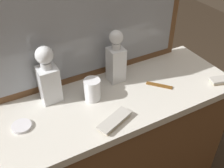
{
  "coord_description": "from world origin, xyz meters",
  "views": [
    {
      "loc": [
        -0.47,
        -0.85,
        1.64
      ],
      "look_at": [
        0.0,
        0.0,
        0.91
      ],
      "focal_mm": 43.26,
      "sensor_mm": 36.0,
      "label": 1
    }
  ],
  "objects_px": {
    "crystal_tumbler_far_left": "(92,90)",
    "silver_brush_center": "(223,80)",
    "crystal_decanter_far_right": "(48,80)",
    "porcelain_dish": "(22,126)",
    "silver_brush_far_left": "(114,121)",
    "tortoiseshell_comb": "(159,85)",
    "crystal_decanter_far_left": "(116,61)"
  },
  "relations": [
    {
      "from": "crystal_tumbler_far_left",
      "to": "silver_brush_center",
      "type": "xyz_separation_m",
      "value": [
        0.63,
        -0.2,
        -0.04
      ]
    },
    {
      "from": "crystal_decanter_far_right",
      "to": "porcelain_dish",
      "type": "height_order",
      "value": "crystal_decanter_far_right"
    },
    {
      "from": "silver_brush_far_left",
      "to": "tortoiseshell_comb",
      "type": "xyz_separation_m",
      "value": [
        0.32,
        0.12,
        -0.01
      ]
    },
    {
      "from": "crystal_tumbler_far_left",
      "to": "silver_brush_center",
      "type": "distance_m",
      "value": 0.66
    },
    {
      "from": "crystal_decanter_far_left",
      "to": "tortoiseshell_comb",
      "type": "distance_m",
      "value": 0.25
    },
    {
      "from": "silver_brush_center",
      "to": "tortoiseshell_comb",
      "type": "bearing_deg",
      "value": 156.86
    },
    {
      "from": "crystal_decanter_far_left",
      "to": "silver_brush_center",
      "type": "relative_size",
      "value": 1.9
    },
    {
      "from": "silver_brush_far_left",
      "to": "porcelain_dish",
      "type": "height_order",
      "value": "silver_brush_far_left"
    },
    {
      "from": "porcelain_dish",
      "to": "tortoiseshell_comb",
      "type": "relative_size",
      "value": 0.75
    },
    {
      "from": "crystal_tumbler_far_left",
      "to": "porcelain_dish",
      "type": "xyz_separation_m",
      "value": [
        -0.34,
        -0.03,
        -0.04
      ]
    },
    {
      "from": "crystal_tumbler_far_left",
      "to": "tortoiseshell_comb",
      "type": "xyz_separation_m",
      "value": [
        0.33,
        -0.07,
        -0.04
      ]
    },
    {
      "from": "crystal_tumbler_far_left",
      "to": "silver_brush_far_left",
      "type": "height_order",
      "value": "crystal_tumbler_far_left"
    },
    {
      "from": "silver_brush_center",
      "to": "crystal_tumbler_far_left",
      "type": "bearing_deg",
      "value": 162.45
    },
    {
      "from": "crystal_decanter_far_right",
      "to": "silver_brush_center",
      "type": "distance_m",
      "value": 0.86
    },
    {
      "from": "crystal_tumbler_far_left",
      "to": "tortoiseshell_comb",
      "type": "relative_size",
      "value": 0.95
    },
    {
      "from": "porcelain_dish",
      "to": "tortoiseshell_comb",
      "type": "height_order",
      "value": "porcelain_dish"
    },
    {
      "from": "crystal_decanter_far_left",
      "to": "tortoiseshell_comb",
      "type": "bearing_deg",
      "value": -43.07
    },
    {
      "from": "crystal_tumbler_far_left",
      "to": "porcelain_dish",
      "type": "height_order",
      "value": "crystal_tumbler_far_left"
    },
    {
      "from": "silver_brush_center",
      "to": "silver_brush_far_left",
      "type": "relative_size",
      "value": 0.82
    },
    {
      "from": "crystal_decanter_far_left",
      "to": "silver_brush_far_left",
      "type": "xyz_separation_m",
      "value": [
        -0.16,
        -0.27,
        -0.1
      ]
    },
    {
      "from": "silver_brush_center",
      "to": "tortoiseshell_comb",
      "type": "height_order",
      "value": "silver_brush_center"
    },
    {
      "from": "crystal_decanter_far_right",
      "to": "silver_brush_center",
      "type": "xyz_separation_m",
      "value": [
        0.8,
        -0.29,
        -0.1
      ]
    },
    {
      "from": "tortoiseshell_comb",
      "to": "crystal_tumbler_far_left",
      "type": "bearing_deg",
      "value": 167.86
    },
    {
      "from": "crystal_decanter_far_right",
      "to": "porcelain_dish",
      "type": "xyz_separation_m",
      "value": [
        -0.17,
        -0.12,
        -0.1
      ]
    },
    {
      "from": "porcelain_dish",
      "to": "tortoiseshell_comb",
      "type": "xyz_separation_m",
      "value": [
        0.67,
        -0.04,
        -0.0
      ]
    },
    {
      "from": "crystal_decanter_far_right",
      "to": "silver_brush_far_left",
      "type": "bearing_deg",
      "value": -57.22
    },
    {
      "from": "crystal_tumbler_far_left",
      "to": "silver_brush_center",
      "type": "bearing_deg",
      "value": -17.55
    },
    {
      "from": "silver_brush_center",
      "to": "porcelain_dish",
      "type": "height_order",
      "value": "silver_brush_center"
    },
    {
      "from": "silver_brush_center",
      "to": "silver_brush_far_left",
      "type": "distance_m",
      "value": 0.62
    },
    {
      "from": "crystal_decanter_far_right",
      "to": "crystal_tumbler_far_left",
      "type": "relative_size",
      "value": 2.64
    },
    {
      "from": "silver_brush_center",
      "to": "porcelain_dish",
      "type": "distance_m",
      "value": 0.98
    },
    {
      "from": "crystal_decanter_far_right",
      "to": "tortoiseshell_comb",
      "type": "distance_m",
      "value": 0.54
    }
  ]
}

